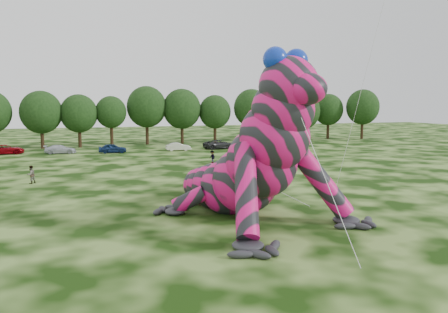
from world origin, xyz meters
TOP-DOWN VIEW (x-y plane):
  - ground at (0.00, 0.00)m, footprint 240.00×240.00m
  - inflatable_gecko at (5.16, 7.14)m, footprint 23.74×25.85m
  - tree_7 at (-10.08, 56.80)m, footprint 6.68×6.01m
  - tree_8 at (-4.22, 56.99)m, footprint 6.14×5.53m
  - tree_9 at (1.06, 57.35)m, footprint 5.27×4.74m
  - tree_10 at (7.40, 58.58)m, footprint 7.09×6.38m
  - tree_11 at (13.79, 58.20)m, footprint 7.01×6.31m
  - tree_12 at (20.01, 57.74)m, footprint 5.99×5.39m
  - tree_13 at (27.13, 57.13)m, footprint 6.83×6.15m
  - tree_14 at (33.46, 58.72)m, footprint 6.82×6.14m
  - tree_15 at (38.47, 57.77)m, footprint 7.17×6.45m
  - tree_16 at (45.45, 59.37)m, footprint 6.26×5.63m
  - tree_17 at (51.95, 56.66)m, footprint 6.98×6.28m
  - car_2 at (-14.63, 49.80)m, footprint 5.31×2.85m
  - car_3 at (-7.07, 48.13)m, footprint 4.67×2.34m
  - car_4 at (0.33, 46.59)m, footprint 4.21×1.91m
  - car_5 at (10.36, 46.45)m, footprint 3.89×1.49m
  - car_6 at (17.43, 47.14)m, footprint 5.67×3.31m
  - car_7 at (28.34, 46.81)m, footprint 4.60×2.35m
  - spectator_1 at (-8.87, 23.16)m, footprint 1.04×1.03m
  - spectator_2 at (11.24, 31.11)m, footprint 0.87×1.15m

SIDE VIEW (x-z plane):
  - ground at x=0.00m, z-range 0.00..0.00m
  - car_5 at x=10.36m, z-range 0.00..1.27m
  - car_7 at x=28.34m, z-range 0.00..1.28m
  - car_3 at x=-7.07m, z-range 0.00..1.30m
  - car_4 at x=0.33m, z-range 0.00..1.40m
  - car_2 at x=-14.63m, z-range 0.00..1.42m
  - car_6 at x=17.43m, z-range 0.00..1.48m
  - spectator_2 at x=11.24m, z-range 0.00..1.59m
  - spectator_1 at x=-8.87m, z-range 0.00..1.69m
  - tree_9 at x=1.06m, z-range 0.00..8.68m
  - tree_8 at x=-4.22m, z-range 0.00..8.94m
  - tree_12 at x=20.01m, z-range 0.00..8.97m
  - tree_16 at x=45.45m, z-range 0.00..9.37m
  - tree_14 at x=33.46m, z-range 0.00..9.40m
  - tree_7 at x=-10.08m, z-range 0.00..9.48m
  - tree_15 at x=38.47m, z-range 0.00..9.63m
  - tree_11 at x=13.79m, z-range 0.00..10.07m
  - tree_13 at x=27.13m, z-range 0.00..10.13m
  - tree_17 at x=51.95m, z-range 0.00..10.30m
  - tree_10 at x=7.40m, z-range 0.00..10.50m
  - inflatable_gecko at x=5.16m, z-range 0.00..10.63m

